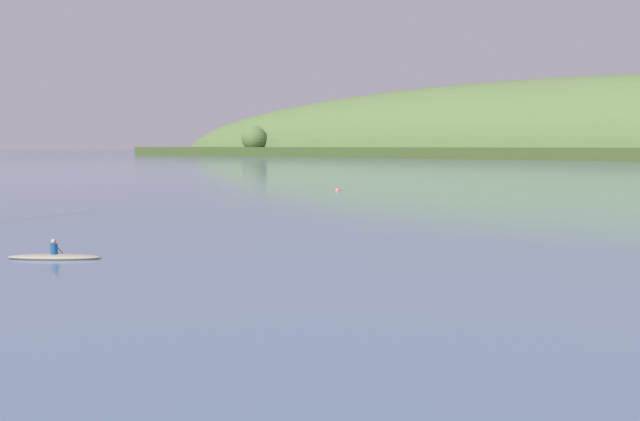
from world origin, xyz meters
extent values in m
ellipsoid|color=#56703D|center=(-46.68, 281.96, 0.00)|extent=(436.57, 102.49, 66.95)
sphere|color=#56703D|center=(-185.62, 260.92, 9.08)|extent=(13.02, 13.02, 13.02)
ellipsoid|color=gray|center=(-9.50, 19.78, 0.07)|extent=(4.15, 2.95, 0.30)
cylinder|color=navy|center=(-9.50, 19.78, 0.41)|extent=(0.44, 0.44, 0.55)
sphere|color=tan|center=(-9.50, 19.78, 0.80)|extent=(0.22, 0.22, 0.22)
cylinder|color=olive|center=(-9.61, 20.17, 0.33)|extent=(0.67, 1.09, 0.89)
sphere|color=#E06675|center=(-20.77, 64.83, 0.00)|extent=(0.57, 0.57, 0.57)
cylinder|color=black|center=(-20.77, 64.83, 0.33)|extent=(0.04, 0.04, 0.08)
camera|label=1|loc=(15.92, 2.13, 5.16)|focal=35.20mm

